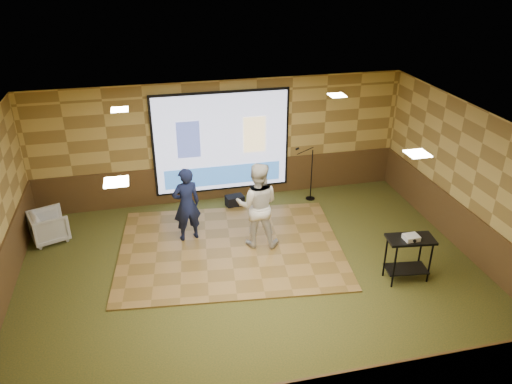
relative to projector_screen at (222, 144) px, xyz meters
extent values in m
plane|color=#303C1B|center=(0.00, -3.44, -1.47)|extent=(9.00, 9.00, 0.00)
cube|color=tan|center=(0.00, 0.06, 0.03)|extent=(9.00, 0.04, 3.00)
cube|color=tan|center=(0.00, -6.94, 0.03)|extent=(9.00, 0.04, 3.00)
cube|color=tan|center=(4.50, -3.44, 0.03)|extent=(0.04, 7.00, 3.00)
cube|color=silver|center=(0.00, -3.44, 1.53)|extent=(9.00, 7.00, 0.04)
cube|color=#51361B|center=(0.00, 0.04, -1.00)|extent=(9.00, 0.04, 0.95)
cube|color=#51361B|center=(-4.48, -3.44, -1.00)|extent=(0.04, 7.00, 0.95)
cube|color=#51361B|center=(4.48, -3.44, -1.00)|extent=(0.04, 7.00, 0.95)
cube|color=black|center=(0.00, 0.01, 0.03)|extent=(3.32, 0.03, 2.52)
cube|color=#C9D2FF|center=(0.00, -0.02, 0.03)|extent=(3.20, 0.02, 2.40)
cube|color=#414E90|center=(-0.80, -0.03, 0.18)|extent=(0.55, 0.01, 0.90)
cube|color=#FFDC93|center=(0.80, -0.03, 0.18)|extent=(0.55, 0.01, 0.90)
cube|color=#3068B5|center=(0.00, -0.03, -0.82)|extent=(2.88, 0.01, 0.50)
cube|color=beige|center=(-2.20, -1.64, 1.50)|extent=(0.32, 0.32, 0.02)
cube|color=beige|center=(2.20, -1.64, 1.50)|extent=(0.32, 0.32, 0.02)
cube|color=beige|center=(-2.20, -4.94, 1.50)|extent=(0.32, 0.32, 0.02)
cube|color=beige|center=(2.20, -4.94, 1.50)|extent=(0.32, 0.32, 0.02)
cube|color=olive|center=(-0.25, -2.35, -1.46)|extent=(5.00, 4.03, 0.03)
imported|color=#13193C|center=(-1.07, -1.78, -0.61)|extent=(0.68, 0.52, 1.66)
imported|color=silver|center=(0.34, -2.33, -0.51)|extent=(1.06, 0.93, 1.86)
cylinder|color=black|center=(2.47, -4.33, -1.04)|extent=(0.04, 0.04, 0.87)
cylinder|color=black|center=(3.20, -4.33, -1.04)|extent=(0.04, 0.04, 0.87)
cylinder|color=black|center=(2.47, -3.97, -1.04)|extent=(0.04, 0.04, 0.87)
cylinder|color=black|center=(3.20, -3.97, -1.04)|extent=(0.04, 0.04, 0.87)
cube|color=black|center=(2.83, -4.15, -0.58)|extent=(0.87, 0.46, 0.05)
cube|color=black|center=(2.83, -4.15, -1.25)|extent=(0.78, 0.41, 0.03)
cube|color=silver|center=(2.81, -4.20, -0.51)|extent=(0.28, 0.23, 0.09)
cylinder|color=black|center=(2.13, -0.54, -1.47)|extent=(0.23, 0.23, 0.02)
cylinder|color=black|center=(2.13, -0.54, -0.81)|extent=(0.02, 0.02, 1.32)
cylinder|color=black|center=(1.94, -0.54, -0.15)|extent=(0.42, 0.02, 0.17)
cylinder|color=black|center=(1.74, -0.54, -0.08)|extent=(0.10, 0.05, 0.08)
imported|color=gray|center=(-4.00, -1.11, -1.14)|extent=(0.94, 0.93, 0.67)
cube|color=black|center=(0.20, -0.47, -1.34)|extent=(0.47, 0.35, 0.27)
camera|label=1|loc=(-1.74, -11.17, 4.33)|focal=35.00mm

